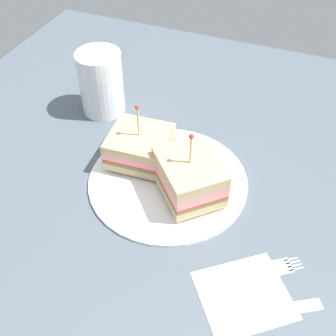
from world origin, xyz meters
TOP-DOWN VIEW (x-y plane):
  - ground_plane at (0.00, 0.00)cm, footprint 93.43×93.43cm
  - plate at (0.00, 0.00)cm, footprint 24.12×24.12cm
  - sandwich_half_front at (-1.37, -3.80)cm, footprint 12.46×12.35cm
  - sandwich_half_back at (2.55, 5.73)cm, footprint 9.25×9.56cm
  - drink_glass at (12.77, 17.66)cm, footprint 7.72×7.72cm
  - napkin at (-14.15, -15.51)cm, footprint 13.94×14.12cm
  - fork at (-9.77, -17.31)cm, footprint 8.00×10.61cm
  - knife at (-14.55, -19.75)cm, footprint 6.99×10.78cm

SIDE VIEW (x-z plane):
  - ground_plane at x=0.00cm, z-range -2.00..0.00cm
  - napkin at x=-14.15cm, z-range 0.00..0.15cm
  - fork at x=-9.77cm, z-range 0.00..0.35cm
  - knife at x=-14.55cm, z-range 0.00..0.35cm
  - plate at x=0.00cm, z-range 0.00..0.92cm
  - sandwich_half_back at x=2.55cm, z-range -1.81..8.29cm
  - sandwich_half_front at x=-1.37cm, z-range -1.58..9.21cm
  - drink_glass at x=12.77cm, z-range -0.51..10.79cm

